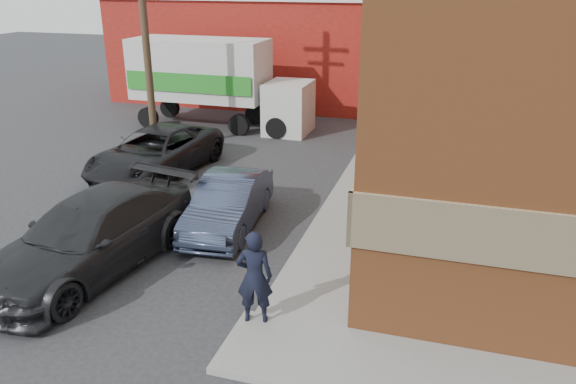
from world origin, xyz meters
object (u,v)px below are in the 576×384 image
Objects in this scene: sedan at (229,203)px; suv_b at (91,235)px; utility_pole at (144,18)px; suv_a at (156,152)px; warehouse at (283,42)px; man at (254,277)px; box_truck at (216,77)px.

suv_b is at bearing -130.50° from sedan.
suv_a is (1.28, -2.15, -4.01)m from utility_pole.
utility_pole is at bearing -97.77° from warehouse.
sedan is (-2.14, 3.90, -0.36)m from man.
man is (5.80, -20.25, -1.78)m from warehouse.
man is 14.82m from box_truck.
man is at bearing -66.60° from sedan.
man is at bearing -4.23° from suv_b.
suv_b reaches higher than suv_a.
box_truck is at bearing -96.05° from warehouse.
suv_b is (3.12, -8.24, -3.93)m from utility_pole.
warehouse is 8.94× the size of man.
utility_pole reaches higher than sedan.
suv_b is (-4.18, 1.01, -0.22)m from man.
warehouse is 13.32m from suv_a.
suv_a is (-0.22, -13.15, -2.07)m from warehouse.
utility_pole is at bearing 128.56° from sedan.
utility_pole is 4.94× the size of man.
warehouse is 1.81× the size of utility_pole.
suv_a is at bearing 116.18° from suv_b.
utility_pole reaches higher than suv_b.
suv_b is 0.75× the size of box_truck.
man is 4.47m from sedan.
sedan is (5.16, -5.35, -4.07)m from utility_pole.
box_truck is at bearing 110.26° from suv_b.
suv_b is at bearing -69.26° from utility_pole.
man is 0.25× the size of box_truck.
man is 0.34× the size of suv_a.
sedan is at bearing 64.22° from suv_b.
sedan is 3.54m from suv_b.
suv_b is (-2.03, -2.89, 0.14)m from sedan.
suv_a is at bearing -59.31° from utility_pole.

